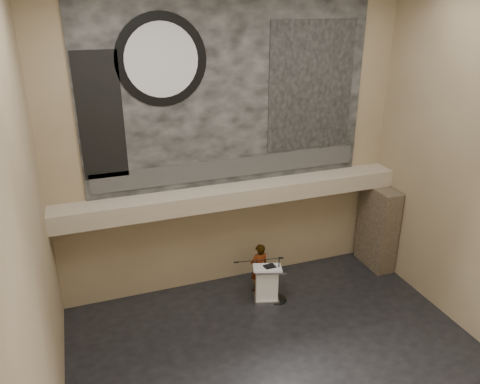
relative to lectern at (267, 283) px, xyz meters
name	(u,v)px	position (x,y,z in m)	size (l,w,h in m)	color
floor	(284,362)	(-0.57, -2.52, -0.55)	(10.00, 10.00, 0.00)	black
wall_back	(230,147)	(-0.57, 1.48, 3.70)	(10.00, 0.02, 8.50)	#897457
wall_front	(423,317)	(-0.57, -6.52, 3.70)	(10.00, 0.02, 8.50)	#897457
wall_left	(30,241)	(-5.57, -2.52, 3.70)	(0.02, 8.00, 8.50)	#897457
soffit	(235,195)	(-0.57, 1.08, 2.40)	(10.00, 0.80, 0.50)	tan
sprinkler_left	(181,213)	(-2.17, 1.03, 2.12)	(0.04, 0.04, 0.06)	#B2893D
sprinkler_right	(296,196)	(1.33, 1.03, 2.12)	(0.04, 0.04, 0.06)	#B2893D
banner	(230,96)	(-0.57, 1.45, 5.15)	(8.00, 0.05, 5.00)	black
banner_text_strip	(231,168)	(-0.57, 1.41, 3.10)	(7.76, 0.02, 0.55)	#313131
banner_clock_rim	(162,60)	(-2.37, 1.41, 6.15)	(2.30, 2.30, 0.02)	black
banner_clock_face	(162,60)	(-2.37, 1.39, 6.15)	(1.84, 1.84, 0.02)	silver
banner_building_print	(311,87)	(1.83, 1.41, 5.25)	(2.60, 0.02, 3.60)	black
banner_brick_print	(101,117)	(-3.97, 1.41, 4.85)	(1.10, 0.02, 3.20)	black
stone_pier	(378,227)	(4.08, 0.63, 0.80)	(0.60, 1.40, 2.70)	#3F3327
lectern	(267,283)	(0.00, 0.00, 0.00)	(0.93, 0.77, 1.14)	silver
binder	(270,267)	(0.06, -0.05, 0.56)	(0.31, 0.25, 0.04)	black
papers	(265,268)	(-0.09, -0.04, 0.55)	(0.21, 0.30, 0.01)	white
speaker_person	(259,268)	(-0.04, 0.47, 0.23)	(0.57, 0.38, 1.57)	white
mic_stand	(276,294)	(0.25, -0.14, -0.33)	(1.53, 0.52, 1.44)	black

